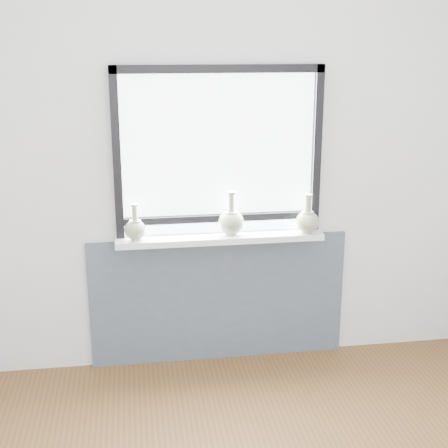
{
  "coord_description": "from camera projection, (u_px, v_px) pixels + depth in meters",
  "views": [
    {
      "loc": [
        -0.54,
        -2.02,
        2.09
      ],
      "look_at": [
        0.0,
        1.55,
        1.02
      ],
      "focal_mm": 50.0,
      "sensor_mm": 36.0,
      "label": 1
    }
  ],
  "objects": [
    {
      "name": "window",
      "position": [
        219.0,
        149.0,
        3.86
      ],
      "size": [
        1.3,
        0.06,
        1.05
      ],
      "color": "black",
      "rests_on": "windowsill"
    },
    {
      "name": "windowsill",
      "position": [
        220.0,
        238.0,
        3.96
      ],
      "size": [
        1.32,
        0.18,
        0.04
      ],
      "primitive_type": "cube",
      "color": "white",
      "rests_on": "apron_panel"
    },
    {
      "name": "back_wall",
      "position": [
        218.0,
        170.0,
        3.94
      ],
      "size": [
        3.6,
        0.02,
        2.6
      ],
      "primitive_type": "cube",
      "color": "silver",
      "rests_on": "ground"
    },
    {
      "name": "vase_b",
      "position": [
        231.0,
        221.0,
        3.95
      ],
      "size": [
        0.17,
        0.17,
        0.28
      ],
      "rotation": [
        0.0,
        0.0,
        0.22
      ],
      "color": "#96A37F",
      "rests_on": "windowsill"
    },
    {
      "name": "apron_panel",
      "position": [
        219.0,
        299.0,
        4.16
      ],
      "size": [
        1.7,
        0.03,
        0.86
      ],
      "primitive_type": "cube",
      "color": "#4E5565",
      "rests_on": "ground"
    },
    {
      "name": "vase_c",
      "position": [
        307.0,
        220.0,
        3.99
      ],
      "size": [
        0.15,
        0.15,
        0.25
      ],
      "rotation": [
        0.0,
        0.0,
        -0.07
      ],
      "color": "#96A37F",
      "rests_on": "windowsill"
    },
    {
      "name": "vase_a",
      "position": [
        135.0,
        229.0,
        3.85
      ],
      "size": [
        0.14,
        0.14,
        0.23
      ],
      "rotation": [
        0.0,
        0.0,
        0.28
      ],
      "color": "#96A37F",
      "rests_on": "windowsill"
    }
  ]
}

